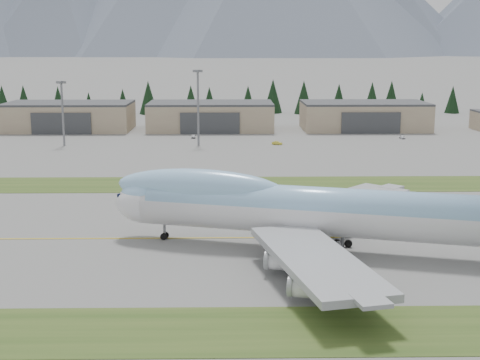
{
  "coord_description": "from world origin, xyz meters",
  "views": [
    {
      "loc": [
        -8.02,
        -110.28,
        32.46
      ],
      "look_at": [
        -5.97,
        10.68,
        8.0
      ],
      "focal_mm": 50.0,
      "sensor_mm": 36.0,
      "label": 1
    }
  ],
  "objects_px": {
    "boeing_747_freighter": "(314,210)",
    "hangar_left": "(69,116)",
    "hangar_center": "(211,116)",
    "hangar_right": "(364,116)",
    "service_vehicle_c": "(402,139)",
    "service_vehicle_a": "(193,138)",
    "service_vehicle_b": "(277,145)"
  },
  "relations": [
    {
      "from": "boeing_747_freighter",
      "to": "hangar_left",
      "type": "xyz_separation_m",
      "value": [
        -75.47,
        157.17,
        -1.35
      ]
    },
    {
      "from": "hangar_center",
      "to": "hangar_right",
      "type": "height_order",
      "value": "same"
    },
    {
      "from": "hangar_left",
      "to": "service_vehicle_c",
      "type": "relative_size",
      "value": 13.12
    },
    {
      "from": "hangar_left",
      "to": "service_vehicle_a",
      "type": "distance_m",
      "value": 55.26
    },
    {
      "from": "hangar_left",
      "to": "boeing_747_freighter",
      "type": "bearing_deg",
      "value": -64.35
    },
    {
      "from": "service_vehicle_a",
      "to": "boeing_747_freighter",
      "type": "bearing_deg",
      "value": -81.84
    },
    {
      "from": "hangar_center",
      "to": "service_vehicle_b",
      "type": "xyz_separation_m",
      "value": [
        23.07,
        -40.54,
        -5.39
      ]
    },
    {
      "from": "boeing_747_freighter",
      "to": "service_vehicle_c",
      "type": "height_order",
      "value": "boeing_747_freighter"
    },
    {
      "from": "hangar_center",
      "to": "hangar_right",
      "type": "bearing_deg",
      "value": 0.0
    },
    {
      "from": "service_vehicle_a",
      "to": "service_vehicle_c",
      "type": "relative_size",
      "value": 1.02
    },
    {
      "from": "service_vehicle_c",
      "to": "boeing_747_freighter",
      "type": "bearing_deg",
      "value": -110.82
    },
    {
      "from": "hangar_center",
      "to": "service_vehicle_b",
      "type": "height_order",
      "value": "hangar_center"
    },
    {
      "from": "hangar_right",
      "to": "service_vehicle_b",
      "type": "bearing_deg",
      "value": -132.33
    },
    {
      "from": "hangar_right",
      "to": "service_vehicle_a",
      "type": "distance_m",
      "value": 70.1
    },
    {
      "from": "hangar_right",
      "to": "service_vehicle_b",
      "type": "xyz_separation_m",
      "value": [
        -36.93,
        -40.54,
        -5.39
      ]
    },
    {
      "from": "hangar_center",
      "to": "service_vehicle_a",
      "type": "relative_size",
      "value": 12.91
    },
    {
      "from": "service_vehicle_b",
      "to": "service_vehicle_a",
      "type": "bearing_deg",
      "value": 76.69
    },
    {
      "from": "hangar_left",
      "to": "service_vehicle_b",
      "type": "height_order",
      "value": "hangar_left"
    },
    {
      "from": "hangar_right",
      "to": "service_vehicle_a",
      "type": "xyz_separation_m",
      "value": [
        -65.59,
        -24.15,
        -5.39
      ]
    },
    {
      "from": "boeing_747_freighter",
      "to": "service_vehicle_c",
      "type": "relative_size",
      "value": 21.21
    },
    {
      "from": "service_vehicle_a",
      "to": "hangar_left",
      "type": "bearing_deg",
      "value": 151.03
    },
    {
      "from": "hangar_left",
      "to": "hangar_right",
      "type": "xyz_separation_m",
      "value": [
        115.0,
        0.0,
        0.0
      ]
    },
    {
      "from": "hangar_center",
      "to": "service_vehicle_b",
      "type": "bearing_deg",
      "value": -60.36
    },
    {
      "from": "hangar_left",
      "to": "service_vehicle_c",
      "type": "xyz_separation_m",
      "value": [
        123.47,
        -26.66,
        -5.39
      ]
    },
    {
      "from": "hangar_center",
      "to": "service_vehicle_b",
      "type": "distance_m",
      "value": 46.96
    },
    {
      "from": "boeing_747_freighter",
      "to": "service_vehicle_b",
      "type": "relative_size",
      "value": 22.2
    },
    {
      "from": "boeing_747_freighter",
      "to": "hangar_left",
      "type": "relative_size",
      "value": 1.62
    },
    {
      "from": "hangar_left",
      "to": "service_vehicle_a",
      "type": "bearing_deg",
      "value": -26.05
    },
    {
      "from": "boeing_747_freighter",
      "to": "service_vehicle_c",
      "type": "distance_m",
      "value": 139.22
    },
    {
      "from": "service_vehicle_a",
      "to": "hangar_center",
      "type": "bearing_deg",
      "value": 74.04
    },
    {
      "from": "boeing_747_freighter",
      "to": "hangar_center",
      "type": "bearing_deg",
      "value": 112.96
    },
    {
      "from": "hangar_left",
      "to": "hangar_center",
      "type": "height_order",
      "value": "same"
    }
  ]
}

